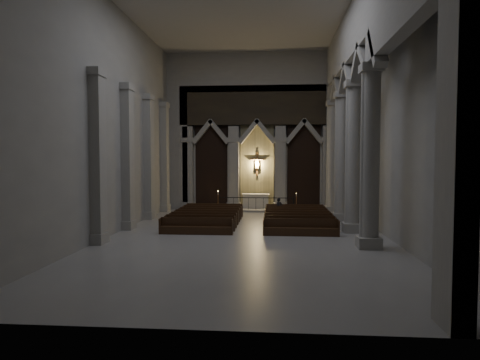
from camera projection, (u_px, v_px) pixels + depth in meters
The scene contains 11 objects.
room at pixel (248, 85), 21.37m from camera, with size 24.00×24.10×12.00m.
sanctuary_wall at pixel (257, 123), 32.91m from camera, with size 14.00×0.77×12.00m.
right_arcade at pixel (355, 84), 22.24m from camera, with size 1.00×24.00×12.00m.
left_pilasters at pixel (139, 159), 25.59m from camera, with size 0.60×13.00×8.03m.
sanctuary_step at pixel (256, 209), 32.32m from camera, with size 8.50×2.60×0.15m, color #9B9991.
altar at pixel (256, 201), 32.74m from camera, with size 2.09×0.84×1.06m.
altar_rail at pixel (256, 202), 31.28m from camera, with size 5.58×0.09×1.10m.
candle_stand_left at pixel (218, 206), 31.39m from camera, with size 0.26×0.26×1.54m.
candle_stand_right at pixel (296, 207), 31.25m from camera, with size 0.24×0.24×1.40m.
pews at pixel (251, 220), 25.35m from camera, with size 9.25×7.19×0.86m.
worshipper at pixel (279, 208), 28.30m from camera, with size 0.47×0.31×1.30m, color black.
Camera 1 is at (1.33, -21.55, 3.98)m, focal length 32.00 mm.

